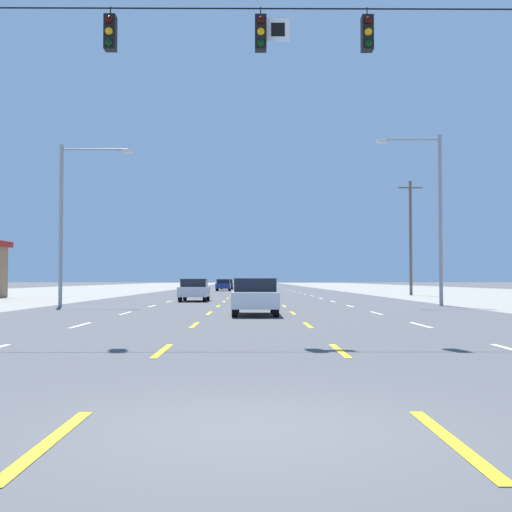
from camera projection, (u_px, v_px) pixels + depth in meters
The scene contains 13 objects.
ground_plane at pixel (251, 293), 72.34m from camera, with size 572.00×572.00×0.00m, color #4C4C4F.
lot_apron_left at pixel (19, 293), 72.16m from camera, with size 28.00×440.00×0.01m, color gray.
lot_apron_right at pixel (482, 293), 72.52m from camera, with size 28.00×440.00×0.01m, color gray.
lane_markings at pixel (251, 288), 110.82m from camera, with size 10.64×227.60×0.01m.
signal_span_wire at pixel (251, 127), 17.75m from camera, with size 26.94×0.53×9.41m.
sedan_center_turn_nearest at pixel (255, 296), 26.90m from camera, with size 1.80×4.50×1.46m.
sedan_inner_left_near at pixel (194, 290), 44.10m from camera, with size 1.80×4.50×1.46m.
sedan_center_turn_mid at pixel (253, 287), 60.99m from camera, with size 1.80×4.50×1.46m.
sedan_inner_left_midfar at pixel (223, 285), 84.79m from camera, with size 1.80×4.50×1.46m.
sedan_inner_left_far at pixel (227, 284), 99.66m from camera, with size 1.80×4.50×1.46m.
streetlight_left_row_0 at pixel (69, 212), 36.15m from camera, with size 3.90×0.26×8.63m.
streetlight_right_row_0 at pixel (434, 207), 36.30m from camera, with size 3.50×0.26×9.20m.
utility_pole_right_row_1 at pixel (411, 236), 61.09m from camera, with size 2.20×0.26×10.32m.
Camera 1 is at (-0.00, -6.44, 1.41)m, focal length 47.59 mm.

